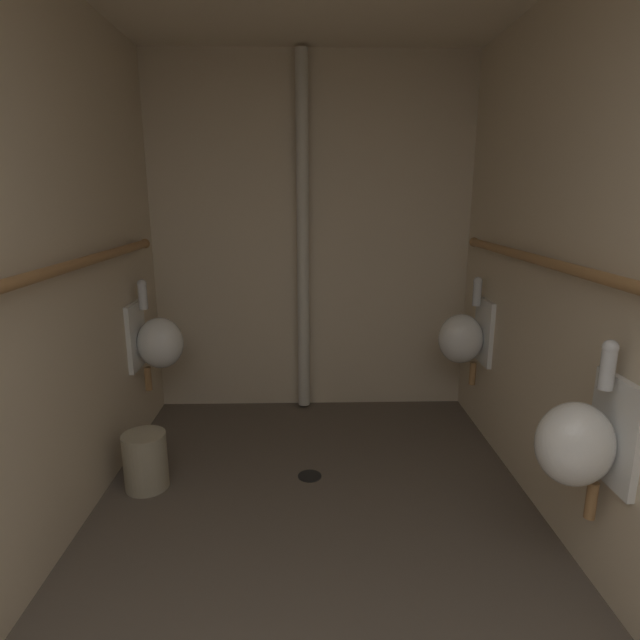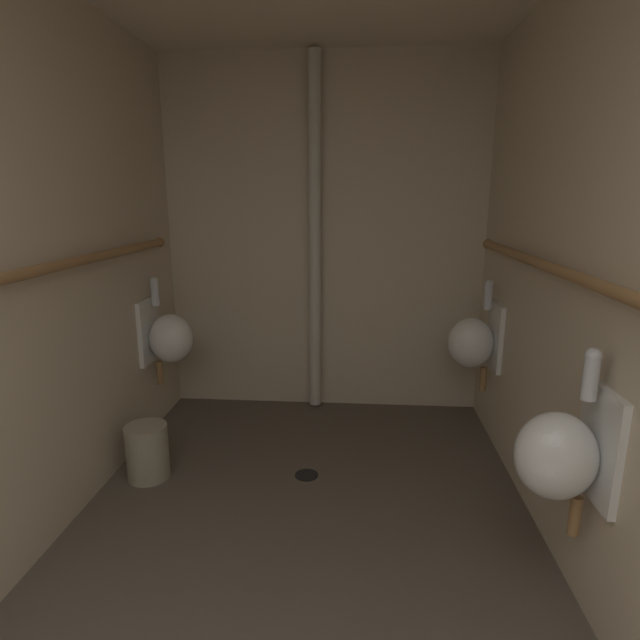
% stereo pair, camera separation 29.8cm
% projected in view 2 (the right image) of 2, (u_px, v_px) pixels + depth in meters
% --- Properties ---
extents(floor, '(2.48, 4.21, 0.08)m').
position_uv_depth(floor, '(290.00, 604.00, 2.12)').
color(floor, brown).
rests_on(floor, ground).
extents(wall_right, '(0.06, 4.21, 2.60)m').
position_uv_depth(wall_right, '(640.00, 293.00, 1.72)').
color(wall_right, beige).
rests_on(wall_right, ground).
extents(wall_back, '(2.48, 0.06, 2.60)m').
position_uv_depth(wall_back, '(324.00, 239.00, 3.82)').
color(wall_back, beige).
rests_on(wall_back, ground).
extents(urinal_left_mid, '(0.32, 0.30, 0.76)m').
position_uv_depth(urinal_left_mid, '(168.00, 337.00, 3.48)').
color(urinal_left_mid, white).
extents(urinal_right_mid, '(0.32, 0.30, 0.76)m').
position_uv_depth(urinal_right_mid, '(562.00, 453.00, 1.91)').
color(urinal_right_mid, white).
extents(urinal_right_far, '(0.32, 0.30, 0.76)m').
position_uv_depth(urinal_right_far, '(474.00, 341.00, 3.37)').
color(urinal_right_far, white).
extents(supply_pipe_right, '(0.06, 3.55, 0.06)m').
position_uv_depth(supply_pipe_right, '(613.00, 291.00, 1.72)').
color(supply_pipe_right, '#9E7042').
extents(standpipe_back_wall, '(0.09, 0.09, 2.55)m').
position_uv_depth(standpipe_back_wall, '(315.00, 240.00, 3.71)').
color(standpipe_back_wall, beige).
rests_on(standpipe_back_wall, ground).
extents(floor_drain, '(0.14, 0.14, 0.01)m').
position_uv_depth(floor_drain, '(307.00, 475.00, 3.03)').
color(floor_drain, black).
rests_on(floor_drain, ground).
extents(waste_bin, '(0.24, 0.24, 0.33)m').
position_uv_depth(waste_bin, '(147.00, 452.00, 2.98)').
color(waste_bin, '#9E937A').
rests_on(waste_bin, ground).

